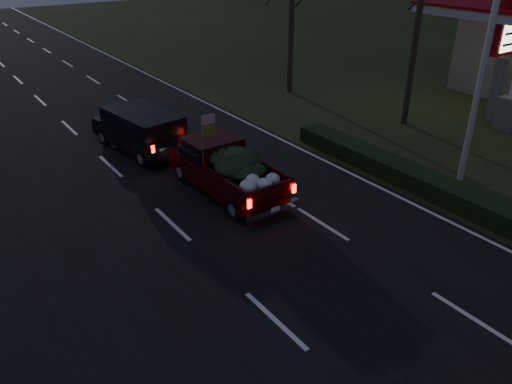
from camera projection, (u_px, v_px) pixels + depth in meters
ground at (275, 321)px, 10.93m from camera, size 120.00×120.00×0.00m
road_asphalt at (275, 320)px, 10.92m from camera, size 14.00×120.00×0.02m
hedge_row at (405, 174)px, 16.95m from camera, size 1.00×10.00×0.60m
light_pole at (494, 13)px, 14.72m from camera, size 0.50×0.90×9.16m
gas_price_pylon at (509, 35)px, 21.00m from camera, size 2.00×0.41×5.57m
pickup_truck at (226, 166)px, 16.05m from camera, size 1.88×4.70×2.45m
lead_suv at (142, 127)px, 19.11m from camera, size 2.47×4.76×1.31m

